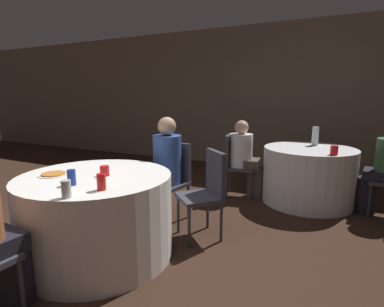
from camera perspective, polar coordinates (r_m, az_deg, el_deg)
name	(u,v)px	position (r m, az deg, el deg)	size (l,w,h in m)	color
ground_plane	(90,259)	(2.99, -18.84, -18.53)	(16.00, 16.00, 0.00)	#382319
wall_back	(237,98)	(6.32, 8.64, 10.41)	(16.00, 0.06, 2.80)	#7A6B5B
table_near	(98,216)	(2.89, -17.55, -11.22)	(1.34, 1.34, 0.75)	white
table_far	(308,175)	(4.39, 21.24, -3.87)	(1.20, 1.20, 0.75)	white
chair_near_north	(173,174)	(3.55, -3.70, -3.86)	(0.46, 0.46, 0.90)	#383842
chair_near_northeast	(208,186)	(3.07, 3.01, -6.27)	(0.57, 0.57, 0.90)	#383842
chair_far_west	(234,160)	(4.35, 8.02, -1.20)	(0.47, 0.47, 0.90)	#383842
person_white_shirt	(246,159)	(4.33, 10.23, -1.03)	(0.50, 0.37, 1.11)	#4C4238
person_green_jacket	(383,170)	(4.26, 32.64, -2.60)	(0.51, 0.37, 1.12)	black
person_blue_shirt	(164,170)	(3.42, -5.40, -3.21)	(0.36, 0.50, 1.21)	#33384C
pizza_plate_near	(54,174)	(2.91, -24.85, -3.59)	(0.26, 0.26, 0.02)	white
soda_can_red	(101,182)	(2.32, -16.88, -5.20)	(0.07, 0.07, 0.12)	red
soda_can_blue	(72,177)	(2.52, -21.97, -4.25)	(0.07, 0.07, 0.12)	#1E38A5
soda_can_silver	(66,189)	(2.22, -22.85, -6.26)	(0.07, 0.07, 0.12)	silver
cup_near	(105,171)	(2.72, -16.31, -3.18)	(0.08, 0.08, 0.09)	red
bottle_far	(315,136)	(4.56, 22.42, 3.09)	(0.09, 0.09, 0.26)	silver
cup_far	(334,150)	(3.91, 25.46, 0.56)	(0.09, 0.09, 0.11)	red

